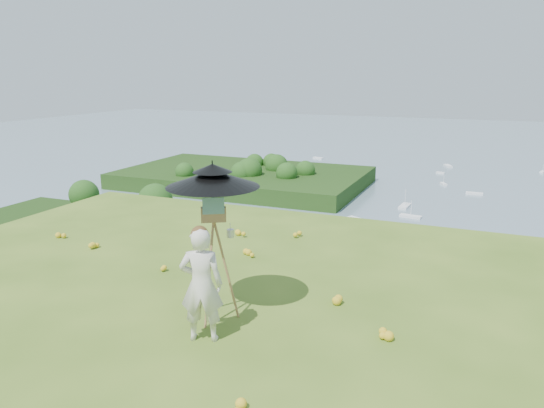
% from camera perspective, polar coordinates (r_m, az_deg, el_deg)
% --- Properties ---
extents(ground, '(14.00, 14.00, 0.00)m').
position_cam_1_polar(ground, '(6.82, -8.86, -15.76)').
color(ground, '#496D1F').
rests_on(ground, ground).
extents(shoreline_tier, '(170.00, 28.00, 8.00)m').
position_cam_1_polar(shoreline_tier, '(89.21, 18.95, -13.03)').
color(shoreline_tier, '#6E6458').
rests_on(shoreline_tier, bay_water).
extents(bay_water, '(700.00, 700.00, 0.00)m').
position_cam_1_polar(bay_water, '(247.85, 21.99, 4.28)').
color(bay_water, slate).
rests_on(bay_water, ground).
extents(peninsula, '(90.00, 60.00, 12.00)m').
position_cam_1_polar(peninsula, '(181.00, -3.07, 3.65)').
color(peninsula, black).
rests_on(peninsula, bay_water).
extents(slope_trees, '(110.00, 50.00, 6.00)m').
position_cam_1_polar(slope_trees, '(44.12, 16.97, -11.28)').
color(slope_trees, '#214514').
rests_on(slope_trees, forest_slope).
extents(harbor_town, '(110.00, 22.00, 5.00)m').
position_cam_1_polar(harbor_town, '(86.54, 19.29, -9.18)').
color(harbor_town, silver).
rests_on(harbor_town, shoreline_tier).
extents(moored_boats, '(140.00, 140.00, 0.70)m').
position_cam_1_polar(moored_boats, '(170.79, 17.11, 0.82)').
color(moored_boats, white).
rests_on(moored_boats, bay_water).
extents(wildflowers, '(10.00, 10.50, 0.12)m').
position_cam_1_polar(wildflowers, '(6.98, -7.77, -14.43)').
color(wildflowers, gold).
rests_on(wildflowers, ground).
extents(painter, '(0.64, 0.53, 1.51)m').
position_cam_1_polar(painter, '(6.83, -7.60, -8.61)').
color(painter, beige).
rests_on(painter, ground).
extents(field_easel, '(0.92, 0.92, 1.76)m').
position_cam_1_polar(field_easel, '(7.33, -6.18, -5.93)').
color(field_easel, '#8D5D3B').
rests_on(field_easel, ground).
extents(sun_umbrella, '(1.68, 1.68, 0.80)m').
position_cam_1_polar(sun_umbrella, '(7.09, -6.37, 1.52)').
color(sun_umbrella, black).
rests_on(sun_umbrella, field_easel).
extents(painter_cap, '(0.31, 0.33, 0.10)m').
position_cam_1_polar(painter_cap, '(6.59, -7.80, -2.85)').
color(painter_cap, '#C66D75').
rests_on(painter_cap, painter).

